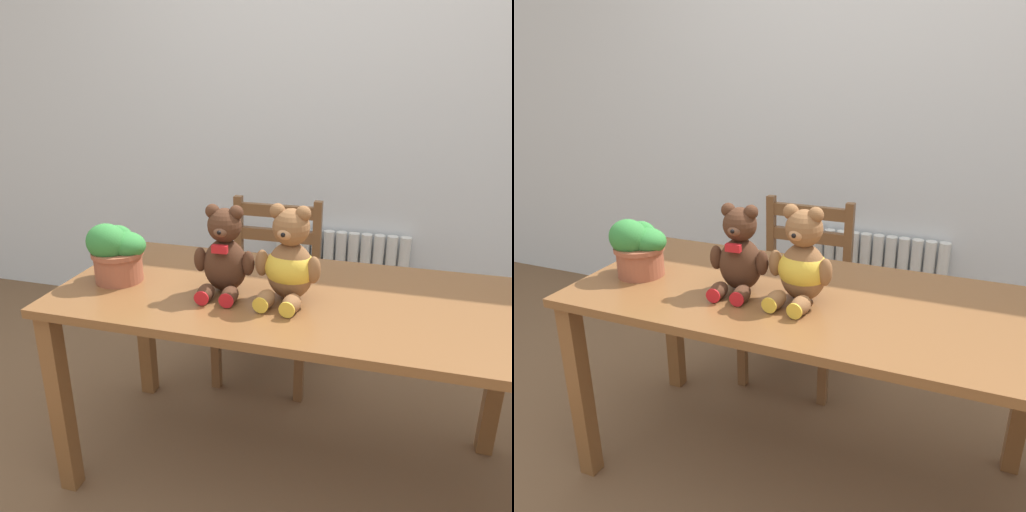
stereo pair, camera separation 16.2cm
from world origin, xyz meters
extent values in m
cube|color=silver|center=(0.00, 1.62, 1.30)|extent=(8.00, 0.04, 2.60)
cylinder|color=silver|center=(-0.31, 1.55, 0.29)|extent=(0.06, 0.06, 0.59)
cylinder|color=silver|center=(-0.24, 1.55, 0.29)|extent=(0.06, 0.06, 0.59)
cylinder|color=silver|center=(-0.18, 1.55, 0.29)|extent=(0.06, 0.06, 0.59)
cylinder|color=silver|center=(-0.11, 1.55, 0.29)|extent=(0.06, 0.06, 0.59)
cylinder|color=silver|center=(-0.04, 1.55, 0.29)|extent=(0.06, 0.06, 0.59)
cylinder|color=silver|center=(0.03, 1.55, 0.29)|extent=(0.06, 0.06, 0.59)
cylinder|color=silver|center=(0.10, 1.55, 0.29)|extent=(0.06, 0.06, 0.59)
cylinder|color=silver|center=(0.17, 1.55, 0.29)|extent=(0.06, 0.06, 0.59)
cylinder|color=silver|center=(0.24, 1.55, 0.29)|extent=(0.06, 0.06, 0.59)
cylinder|color=silver|center=(0.31, 1.55, 0.29)|extent=(0.06, 0.06, 0.59)
cylinder|color=silver|center=(0.38, 1.55, 0.29)|extent=(0.06, 0.06, 0.59)
cube|color=silver|center=(0.03, 1.55, 0.02)|extent=(0.76, 0.10, 0.04)
cube|color=brown|center=(0.00, 0.35, 0.71)|extent=(1.57, 0.71, 0.03)
cube|color=brown|center=(-0.74, 0.05, 0.35)|extent=(0.06, 0.06, 0.70)
cube|color=brown|center=(-0.74, 0.66, 0.35)|extent=(0.06, 0.06, 0.70)
cube|color=brown|center=(0.74, 0.66, 0.35)|extent=(0.06, 0.06, 0.70)
cube|color=brown|center=(-0.24, 0.96, 0.43)|extent=(0.44, 0.40, 0.03)
cube|color=brown|center=(-0.04, 0.78, 0.21)|extent=(0.04, 0.04, 0.42)
cube|color=brown|center=(-0.44, 0.78, 0.21)|extent=(0.04, 0.04, 0.42)
cube|color=brown|center=(-0.04, 1.14, 0.43)|extent=(0.04, 0.04, 0.85)
cube|color=brown|center=(-0.44, 1.14, 0.43)|extent=(0.04, 0.04, 0.85)
cube|color=brown|center=(-0.24, 1.14, 0.79)|extent=(0.36, 0.03, 0.06)
cube|color=brown|center=(-0.24, 1.14, 0.67)|extent=(0.36, 0.03, 0.06)
ellipsoid|color=#472819|center=(-0.22, 0.32, 0.82)|extent=(0.15, 0.13, 0.18)
sphere|color=#472819|center=(-0.22, 0.32, 0.96)|extent=(0.11, 0.11, 0.11)
sphere|color=#472819|center=(-0.18, 0.32, 1.00)|extent=(0.05, 0.05, 0.05)
sphere|color=#472819|center=(-0.26, 0.32, 1.00)|extent=(0.05, 0.05, 0.05)
ellipsoid|color=brown|center=(-0.22, 0.28, 0.95)|extent=(0.05, 0.05, 0.04)
sphere|color=black|center=(-0.22, 0.26, 0.95)|extent=(0.01, 0.01, 0.01)
ellipsoid|color=#472819|center=(-0.14, 0.31, 0.84)|extent=(0.04, 0.04, 0.08)
ellipsoid|color=#472819|center=(-0.30, 0.30, 0.84)|extent=(0.04, 0.04, 0.08)
ellipsoid|color=#472819|center=(-0.18, 0.23, 0.76)|extent=(0.06, 0.09, 0.05)
cylinder|color=red|center=(-0.17, 0.18, 0.76)|extent=(0.05, 0.01, 0.05)
ellipsoid|color=#472819|center=(-0.26, 0.22, 0.76)|extent=(0.06, 0.09, 0.05)
cylinder|color=red|center=(-0.25, 0.18, 0.76)|extent=(0.05, 0.01, 0.05)
cube|color=red|center=(-0.22, 0.26, 0.90)|extent=(0.05, 0.02, 0.02)
ellipsoid|color=brown|center=(0.00, 0.32, 0.82)|extent=(0.17, 0.15, 0.19)
sphere|color=brown|center=(0.00, 0.32, 0.97)|extent=(0.12, 0.12, 0.12)
sphere|color=brown|center=(0.04, 0.32, 1.02)|extent=(0.05, 0.05, 0.05)
sphere|color=brown|center=(-0.05, 0.32, 1.02)|extent=(0.05, 0.05, 0.05)
ellipsoid|color=#B2794C|center=(-0.01, 0.28, 0.96)|extent=(0.05, 0.05, 0.04)
sphere|color=black|center=(-0.01, 0.25, 0.96)|extent=(0.01, 0.01, 0.01)
ellipsoid|color=brown|center=(0.08, 0.29, 0.84)|extent=(0.05, 0.05, 0.09)
ellipsoid|color=brown|center=(-0.09, 0.31, 0.84)|extent=(0.05, 0.05, 0.09)
ellipsoid|color=brown|center=(0.03, 0.22, 0.76)|extent=(0.07, 0.10, 0.06)
cylinder|color=gold|center=(0.02, 0.17, 0.76)|extent=(0.05, 0.01, 0.05)
ellipsoid|color=brown|center=(-0.06, 0.23, 0.76)|extent=(0.07, 0.10, 0.06)
cylinder|color=gold|center=(-0.06, 0.18, 0.76)|extent=(0.05, 0.01, 0.05)
ellipsoid|color=gold|center=(0.00, 0.32, 0.83)|extent=(0.18, 0.16, 0.14)
cylinder|color=#9E5138|center=(-0.61, 0.30, 0.78)|extent=(0.17, 0.17, 0.11)
cylinder|color=#9E5138|center=(-0.61, 0.30, 0.83)|extent=(0.18, 0.18, 0.02)
ellipsoid|color=#337F38|center=(-0.58, 0.30, 0.86)|extent=(0.13, 0.11, 0.09)
ellipsoid|color=#337F38|center=(-0.64, 0.35, 0.86)|extent=(0.12, 0.08, 0.10)
ellipsoid|color=#337F38|center=(-0.63, 0.27, 0.88)|extent=(0.14, 0.12, 0.13)
camera|label=1|loc=(0.31, -1.14, 1.42)|focal=35.00mm
camera|label=2|loc=(0.46, -1.09, 1.42)|focal=35.00mm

